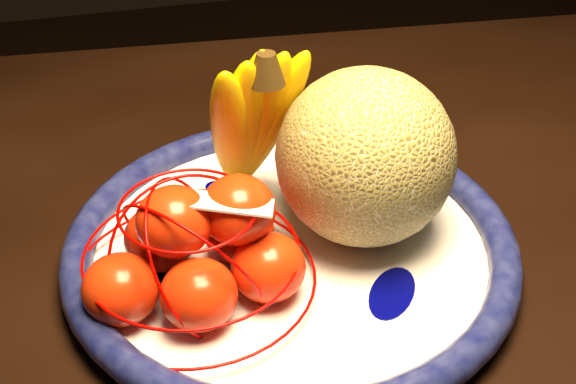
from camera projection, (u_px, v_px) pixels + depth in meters
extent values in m
cube|color=black|center=(520.00, 223.00, 0.80)|extent=(1.50, 0.97, 0.04)
cylinder|color=white|center=(291.00, 255.00, 0.72)|extent=(0.37, 0.37, 0.02)
torus|color=#030737|center=(291.00, 245.00, 0.71)|extent=(0.40, 0.40, 0.03)
cylinder|color=white|center=(291.00, 259.00, 0.72)|extent=(0.18, 0.18, 0.01)
ellipsoid|color=#000257|center=(392.00, 293.00, 0.66)|extent=(0.14, 0.15, 0.00)
ellipsoid|color=#000257|center=(233.00, 192.00, 0.78)|extent=(0.13, 0.13, 0.00)
ellipsoid|color=#000257|center=(159.00, 269.00, 0.69)|extent=(0.13, 0.10, 0.00)
sphere|color=olive|center=(365.00, 157.00, 0.69)|extent=(0.16, 0.16, 0.16)
ellipsoid|color=yellow|center=(232.00, 126.00, 0.71)|extent=(0.06, 0.11, 0.18)
ellipsoid|color=yellow|center=(242.00, 122.00, 0.71)|extent=(0.04, 0.10, 0.18)
ellipsoid|color=yellow|center=(249.00, 117.00, 0.72)|extent=(0.06, 0.10, 0.18)
ellipsoid|color=yellow|center=(258.00, 117.00, 0.72)|extent=(0.08, 0.10, 0.18)
ellipsoid|color=yellow|center=(268.00, 115.00, 0.72)|extent=(0.10, 0.10, 0.18)
cone|color=black|center=(247.00, 37.00, 0.67)|extent=(0.03, 0.03, 0.03)
ellipsoid|color=#FF2F0B|center=(120.00, 289.00, 0.63)|extent=(0.06, 0.06, 0.06)
ellipsoid|color=#FF2F0B|center=(199.00, 295.00, 0.62)|extent=(0.06, 0.06, 0.06)
ellipsoid|color=#FF2F0B|center=(268.00, 267.00, 0.65)|extent=(0.06, 0.06, 0.06)
ellipsoid|color=#FF2F0B|center=(160.00, 238.00, 0.68)|extent=(0.06, 0.06, 0.06)
ellipsoid|color=#FF2F0B|center=(239.00, 230.00, 0.69)|extent=(0.06, 0.06, 0.06)
ellipsoid|color=#FF2F0B|center=(174.00, 221.00, 0.63)|extent=(0.06, 0.06, 0.06)
ellipsoid|color=#FF2F0B|center=(238.00, 210.00, 0.64)|extent=(0.06, 0.06, 0.06)
torus|color=#BF0200|center=(194.00, 277.00, 0.66)|extent=(0.23, 0.23, 0.00)
torus|color=#BF0200|center=(192.00, 253.00, 0.65)|extent=(0.20, 0.20, 0.00)
torus|color=#BF0200|center=(187.00, 209.00, 0.62)|extent=(0.13, 0.13, 0.00)
torus|color=#BF0200|center=(192.00, 257.00, 0.65)|extent=(0.15, 0.08, 0.12)
torus|color=#BF0200|center=(192.00, 257.00, 0.65)|extent=(0.10, 0.15, 0.12)
torus|color=#BF0200|center=(192.00, 257.00, 0.65)|extent=(0.13, 0.14, 0.12)
cube|color=white|center=(227.00, 203.00, 0.62)|extent=(0.08, 0.05, 0.01)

